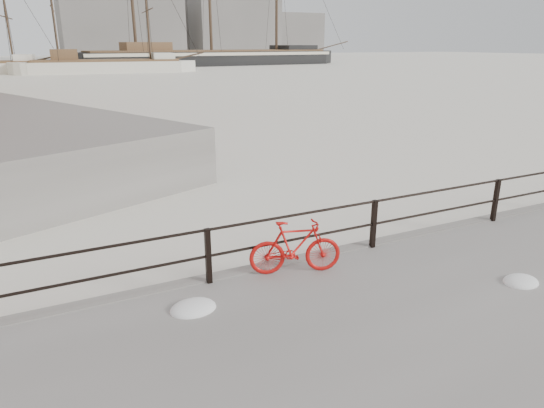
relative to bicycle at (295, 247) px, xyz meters
name	(u,v)px	position (x,y,z in m)	size (l,w,h in m)	color
ground	(366,260)	(1.98, 0.47, -0.85)	(400.00, 400.00, 0.00)	white
promenade	(544,358)	(1.98, -3.53, -0.67)	(36.00, 8.00, 0.35)	gray
guardrail	(374,224)	(1.98, 0.32, 0.00)	(28.00, 0.10, 1.00)	black
bicycle	(295,247)	(0.00, 0.00, 0.00)	(1.65, 0.25, 1.00)	red
barque_black	(212,65)	(30.90, 91.32, -0.85)	(67.53, 22.10, 37.69)	black
schooner_mid	(108,73)	(7.53, 73.27, -0.85)	(29.22, 12.36, 20.99)	beige
industrial_west	(121,26)	(21.98, 140.47, 8.15)	(32.00, 18.00, 18.00)	gray
industrial_mid	(231,18)	(56.98, 145.47, 11.15)	(26.00, 20.00, 24.00)	gray
industrial_east	(288,35)	(79.98, 150.47, 6.15)	(20.00, 16.00, 14.00)	gray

